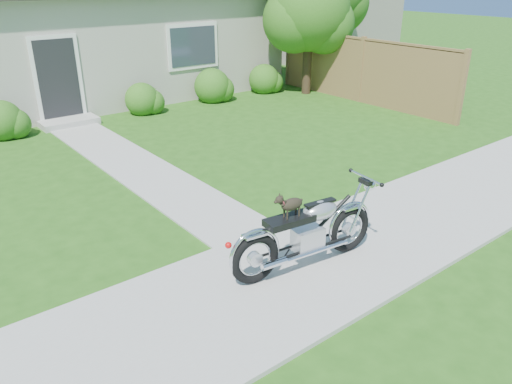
{
  "coord_description": "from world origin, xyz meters",
  "views": [
    {
      "loc": [
        -5.4,
        -4.06,
        3.59
      ],
      "look_at": [
        -1.42,
        1.0,
        0.75
      ],
      "focal_mm": 35.0,
      "sensor_mm": 36.0,
      "label": 1
    }
  ],
  "objects_px": {
    "tree_near": "(314,14)",
    "motorcycle_with_dog": "(308,232)",
    "fence": "(362,70)",
    "house": "(69,24)",
    "potted_plant_right": "(152,100)"
  },
  "relations": [
    {
      "from": "house",
      "to": "motorcycle_with_dog",
      "type": "distance_m",
      "value": 12.21
    },
    {
      "from": "tree_near",
      "to": "potted_plant_right",
      "type": "xyz_separation_m",
      "value": [
        -5.09,
        1.07,
        -2.1
      ]
    },
    {
      "from": "potted_plant_right",
      "to": "tree_near",
      "type": "bearing_deg",
      "value": -11.86
    },
    {
      "from": "tree_near",
      "to": "motorcycle_with_dog",
      "type": "bearing_deg",
      "value": -134.17
    },
    {
      "from": "motorcycle_with_dog",
      "to": "fence",
      "type": "bearing_deg",
      "value": 44.25
    },
    {
      "from": "fence",
      "to": "motorcycle_with_dog",
      "type": "xyz_separation_m",
      "value": [
        -7.67,
        -5.78,
        -0.4
      ]
    },
    {
      "from": "fence",
      "to": "motorcycle_with_dog",
      "type": "distance_m",
      "value": 9.61
    },
    {
      "from": "fence",
      "to": "tree_near",
      "type": "relative_size",
      "value": 1.75
    },
    {
      "from": "house",
      "to": "fence",
      "type": "xyz_separation_m",
      "value": [
        6.3,
        -6.24,
        -1.22
      ]
    },
    {
      "from": "potted_plant_right",
      "to": "motorcycle_with_dog",
      "type": "relative_size",
      "value": 0.29
    },
    {
      "from": "fence",
      "to": "tree_near",
      "type": "height_order",
      "value": "tree_near"
    },
    {
      "from": "house",
      "to": "fence",
      "type": "relative_size",
      "value": 1.9
    },
    {
      "from": "tree_near",
      "to": "house",
      "type": "bearing_deg",
      "value": 142.69
    },
    {
      "from": "house",
      "to": "tree_near",
      "type": "bearing_deg",
      "value": -37.31
    },
    {
      "from": "house",
      "to": "motorcycle_with_dog",
      "type": "bearing_deg",
      "value": -96.5
    }
  ]
}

